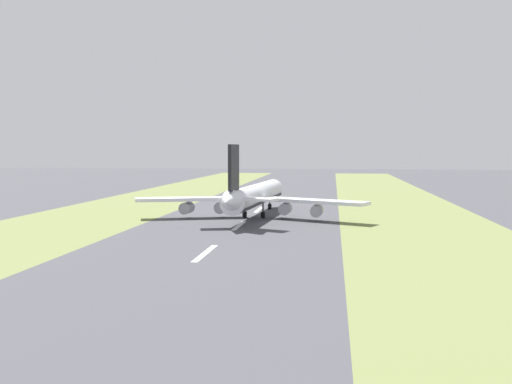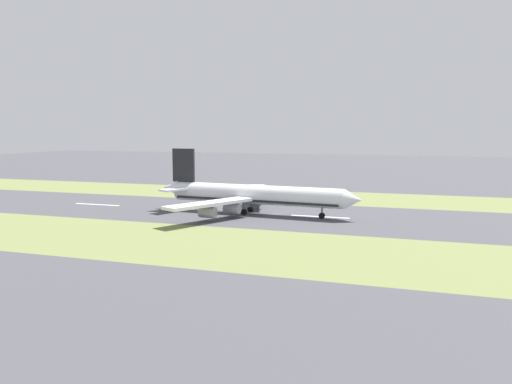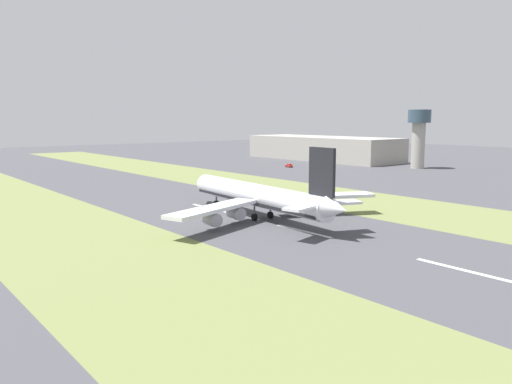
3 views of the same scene
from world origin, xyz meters
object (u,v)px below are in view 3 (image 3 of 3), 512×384
(control_tower, at_px, (419,132))
(service_truck, at_px, (312,167))
(apron_car, at_px, (289,166))
(terminal_building, at_px, (322,148))
(airplane_main_jet, at_px, (260,196))

(control_tower, relative_size, service_truck, 5.41)
(apron_car, bearing_deg, terminal_building, 25.88)
(airplane_main_jet, bearing_deg, control_tower, 18.72)
(control_tower, bearing_deg, terminal_building, 86.99)
(terminal_building, bearing_deg, service_truck, -140.76)
(control_tower, height_order, service_truck, control_tower)
(airplane_main_jet, xyz_separation_m, terminal_building, (158.28, 126.60, 1.48))
(service_truck, bearing_deg, control_tower, -31.39)
(service_truck, bearing_deg, terminal_building, 39.24)
(airplane_main_jet, height_order, service_truck, airplane_main_jet)
(airplane_main_jet, xyz_separation_m, control_tower, (154.37, 52.32, 13.38))
(airplane_main_jet, height_order, terminal_building, airplane_main_jet)
(terminal_building, height_order, control_tower, control_tower)
(apron_car, bearing_deg, service_truck, -89.29)
(airplane_main_jet, distance_m, terminal_building, 202.69)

